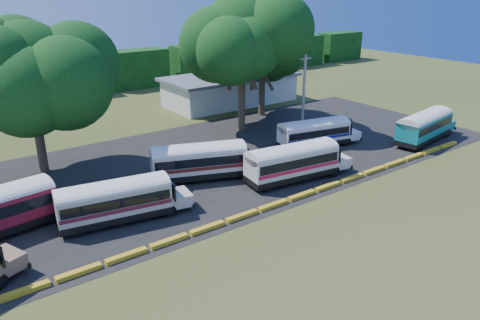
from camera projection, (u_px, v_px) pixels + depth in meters
ground at (266, 217)px, 34.36m from camera, size 160.00×160.00×0.00m
asphalt_strip at (194, 166)px, 43.95m from camera, size 64.00×24.00×0.02m
curb at (258, 211)px, 35.06m from camera, size 53.70×0.45×0.30m
terminal_building at (231, 89)px, 66.19m from camera, size 19.00×9.00×4.00m
treeline_backdrop at (62, 77)px, 69.43m from camera, size 130.00×4.00×6.00m
bus_cream_west at (117, 199)px, 33.16m from camera, size 9.88×3.95×3.16m
bus_cream_east at (201, 159)px, 40.41m from camera, size 10.14×5.80×3.26m
bus_white_red at (294, 160)px, 40.15m from camera, size 10.26×3.81×3.29m
bus_white_blue at (315, 132)px, 48.35m from camera, size 9.44×4.15×3.02m
bus_teal at (425, 125)px, 50.01m from camera, size 10.34×3.96×3.31m
tree_west at (28, 67)px, 39.40m from camera, size 10.52×10.52×13.40m
tree_center at (242, 33)px, 50.75m from camera, size 11.54×11.54×15.32m
tree_east at (262, 55)px, 58.23m from camera, size 7.60×7.60×10.58m
utility_pole at (304, 94)px, 51.94m from camera, size 1.60×0.30×8.89m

